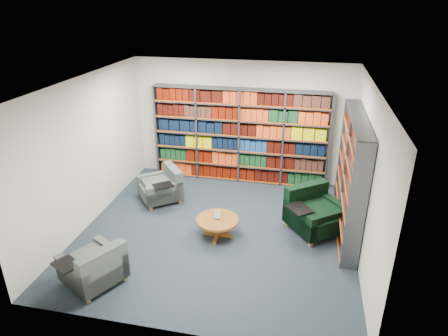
% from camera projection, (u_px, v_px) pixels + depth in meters
% --- Properties ---
extents(room_shell, '(5.02, 5.02, 2.82)m').
position_uv_depth(room_shell, '(217.00, 163.00, 6.99)').
color(room_shell, '#1B252E').
rests_on(room_shell, ground).
extents(bookshelf_back, '(4.00, 0.28, 2.20)m').
position_uv_depth(bookshelf_back, '(240.00, 136.00, 9.21)').
color(bookshelf_back, '#47494F').
rests_on(bookshelf_back, ground).
extents(bookshelf_right, '(0.28, 2.50, 2.20)m').
position_uv_depth(bookshelf_right, '(351.00, 176.00, 7.20)').
color(bookshelf_right, '#47494F').
rests_on(bookshelf_right, ground).
extents(chair_teal_left, '(1.11, 1.12, 0.72)m').
position_uv_depth(chair_teal_left, '(164.00, 187.00, 8.60)').
color(chair_teal_left, '#082434').
rests_on(chair_teal_left, ground).
extents(chair_green_right, '(1.26, 1.26, 0.82)m').
position_uv_depth(chair_green_right, '(313.00, 213.00, 7.52)').
color(chair_green_right, black).
rests_on(chair_green_right, ground).
extents(chair_teal_front, '(1.07, 1.07, 0.72)m').
position_uv_depth(chair_teal_front, '(95.00, 269.00, 6.07)').
color(chair_teal_front, '#082434').
rests_on(chair_teal_front, ground).
extents(coffee_table, '(0.78, 0.78, 0.55)m').
position_uv_depth(coffee_table, '(218.00, 222.00, 7.29)').
color(coffee_table, brown).
rests_on(coffee_table, ground).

